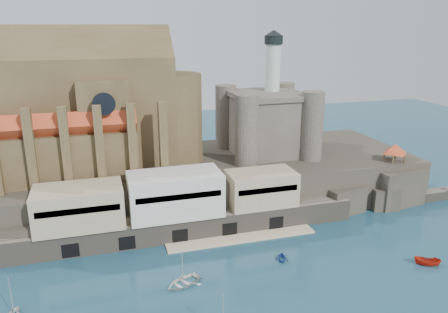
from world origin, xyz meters
TOP-DOWN VIEW (x-y plane):
  - ground at (0.00, 0.00)m, footprint 300.00×300.00m
  - promontory at (-0.19, 39.37)m, footprint 100.00×36.00m
  - quay at (-10.19, 23.07)m, footprint 70.00×12.00m
  - church at (-24.13, 41.85)m, footprint 47.00×25.93m
  - castle_keep at (16.08, 41.08)m, footprint 21.20×21.20m
  - rock_outcrop at (42.00, 25.84)m, footprint 14.50×10.50m
  - pavilion at (42.00, 26.00)m, footprint 6.40×6.40m
  - boat_5 at (30.00, -0.72)m, footprint 2.35×2.33m
  - boat_6 at (-12.29, 5.72)m, footprint 3.23×4.64m
  - boat_7 at (6.31, 8.27)m, footprint 3.29×2.68m

SIDE VIEW (x-z plane):
  - ground at x=0.00m, z-range 0.00..0.00m
  - boat_5 at x=30.00m, z-range -2.29..2.29m
  - boat_6 at x=-12.29m, z-range -3.18..3.18m
  - boat_7 at x=6.31m, z-range -1.65..1.65m
  - rock_outcrop at x=42.00m, z-range -0.33..8.37m
  - promontory at x=-0.19m, z-range -0.08..9.92m
  - quay at x=-10.19m, z-range -0.46..12.59m
  - pavilion at x=42.00m, z-range 10.03..15.43m
  - castle_keep at x=16.08m, z-range 3.66..32.96m
  - church at x=-24.13m, z-range 6.88..37.38m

